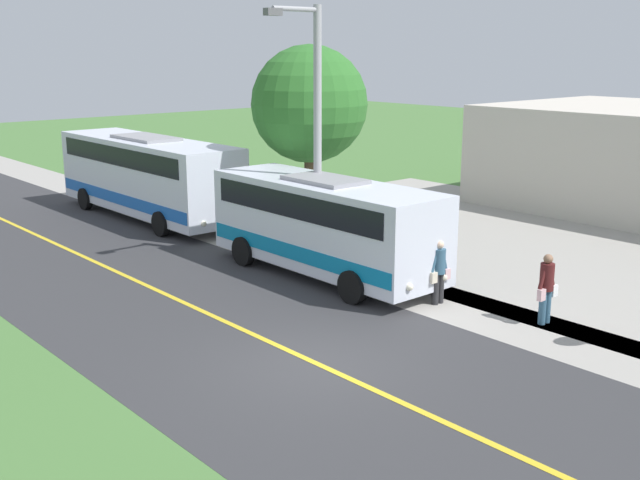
% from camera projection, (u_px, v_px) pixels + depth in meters
% --- Properties ---
extents(ground_plane, '(120.00, 120.00, 0.00)m').
position_uv_depth(ground_plane, '(315.00, 363.00, 16.35)').
color(ground_plane, '#477238').
extents(road_surface, '(8.00, 100.00, 0.01)m').
position_uv_depth(road_surface, '(315.00, 363.00, 16.35)').
color(road_surface, '#333335').
rests_on(road_surface, ground).
extents(sidewalk, '(2.40, 100.00, 0.01)m').
position_uv_depth(sidewalk, '(469.00, 310.00, 19.66)').
color(sidewalk, '#9E9991').
rests_on(sidewalk, ground).
extents(road_centre_line, '(0.16, 100.00, 0.00)m').
position_uv_depth(road_centre_line, '(315.00, 363.00, 16.35)').
color(road_centre_line, gold).
rests_on(road_centre_line, ground).
extents(shuttle_bus_front, '(2.64, 7.97, 2.91)m').
position_uv_depth(shuttle_bus_front, '(325.00, 222.00, 22.32)').
color(shuttle_bus_front, silver).
rests_on(shuttle_bus_front, ground).
extents(transit_bus_rear, '(2.79, 10.13, 3.21)m').
position_uv_depth(transit_bus_rear, '(148.00, 173.00, 30.07)').
color(transit_bus_rear, silver).
rests_on(transit_bus_rear, ground).
extents(pedestrian_with_bags, '(0.72, 0.34, 1.74)m').
position_uv_depth(pedestrian_with_bags, '(546.00, 286.00, 18.49)').
color(pedestrian_with_bags, '#335972').
rests_on(pedestrian_with_bags, ground).
extents(pedestrian_waiting, '(0.72, 0.34, 1.71)m').
position_uv_depth(pedestrian_waiting, '(439.00, 270.00, 19.94)').
color(pedestrian_waiting, '#262628').
rests_on(pedestrian_waiting, ground).
extents(street_light_pole, '(1.97, 0.24, 7.71)m').
position_uv_depth(street_light_pole, '(314.00, 127.00, 22.59)').
color(street_light_pole, '#9E9EA3').
rests_on(street_light_pole, ground).
extents(tree_curbside, '(4.03, 4.03, 6.65)m').
position_uv_depth(tree_curbside, '(309.00, 105.00, 26.46)').
color(tree_curbside, brown).
rests_on(tree_curbside, ground).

